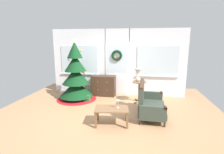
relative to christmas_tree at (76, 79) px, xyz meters
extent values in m
plane|color=#AD7F56|center=(1.37, -1.20, -0.76)|extent=(6.76, 6.76, 0.00)
cube|color=white|center=(-0.15, 0.89, 0.52)|extent=(2.15, 0.08, 2.55)
cube|color=white|center=(2.90, 0.89, 0.52)|extent=(2.15, 0.08, 2.55)
cube|color=white|center=(1.37, 0.89, 1.54)|extent=(0.94, 0.08, 0.50)
cube|color=silver|center=(1.37, 0.85, 0.27)|extent=(0.90, 0.05, 2.05)
cube|color=white|center=(1.37, 0.83, -0.31)|extent=(0.78, 0.02, 0.80)
cube|color=silver|center=(1.37, 0.83, 0.64)|extent=(0.78, 0.01, 1.10)
cube|color=silver|center=(-0.15, 0.84, 0.59)|extent=(1.50, 0.01, 1.10)
cube|color=silver|center=(2.90, 0.84, 0.59)|extent=(1.50, 0.01, 1.10)
cube|color=silver|center=(-0.15, 0.82, 0.02)|extent=(1.59, 0.06, 0.03)
cube|color=silver|center=(2.90, 0.82, 0.02)|extent=(1.59, 0.06, 0.03)
torus|color=black|center=(1.37, 0.79, 0.79)|extent=(0.41, 0.09, 0.41)
cube|color=red|center=(1.37, 0.78, 0.66)|extent=(0.10, 0.02, 0.10)
cylinder|color=#4C331E|center=(0.00, 0.00, -0.66)|extent=(0.10, 0.10, 0.19)
cone|color=red|center=(0.00, 0.00, -0.71)|extent=(1.43, 1.43, 0.10)
cone|color=#0F3819|center=(0.00, 0.00, -0.35)|extent=(1.18, 1.18, 0.57)
cone|color=#0F3819|center=(0.00, 0.00, 0.11)|extent=(0.97, 0.97, 0.57)
cone|color=#0F3819|center=(0.00, 0.00, 0.57)|extent=(0.76, 0.76, 0.57)
cone|color=#0F3819|center=(0.00, 0.00, 1.03)|extent=(0.54, 0.54, 0.57)
cone|color=#E0BC4C|center=(0.00, 0.00, 1.33)|extent=(0.12, 0.12, 0.12)
sphere|color=red|center=(0.14, 0.36, 0.18)|extent=(0.05, 0.05, 0.05)
sphere|color=gold|center=(0.21, 0.08, 0.99)|extent=(0.07, 0.07, 0.07)
sphere|color=silver|center=(-0.27, 0.06, 0.66)|extent=(0.06, 0.06, 0.06)
sphere|color=#264CB2|center=(-0.22, 0.22, 0.48)|extent=(0.06, 0.06, 0.06)
sphere|color=red|center=(0.45, 0.08, -0.23)|extent=(0.06, 0.06, 0.06)
sphere|color=gold|center=(0.25, 0.25, 0.17)|extent=(0.08, 0.08, 0.08)
cube|color=#3D281C|center=(0.89, 0.59, -0.37)|extent=(0.91, 0.44, 0.78)
sphere|color=tan|center=(0.71, 0.38, -0.18)|extent=(0.03, 0.03, 0.03)
sphere|color=tan|center=(1.07, 0.37, -0.18)|extent=(0.03, 0.03, 0.03)
sphere|color=tan|center=(0.71, 0.38, -0.48)|extent=(0.03, 0.03, 0.03)
sphere|color=tan|center=(1.07, 0.37, -0.48)|extent=(0.03, 0.03, 0.03)
cylinder|color=#3D281C|center=(2.91, -1.69, -0.69)|extent=(0.05, 0.05, 0.14)
cylinder|color=#3D281C|center=(2.96, -0.43, -0.69)|extent=(0.05, 0.05, 0.14)
cylinder|color=#3D281C|center=(2.31, -1.67, -0.69)|extent=(0.05, 0.05, 0.14)
cylinder|color=#3D281C|center=(2.36, -0.41, -0.69)|extent=(0.05, 0.05, 0.14)
cube|color=#384238|center=(2.63, -1.05, -0.55)|extent=(0.76, 1.22, 0.14)
cube|color=#384238|center=(2.34, -1.04, -0.17)|extent=(0.16, 1.20, 0.62)
cube|color=#3D281C|center=(2.34, -1.04, 0.17)|extent=(0.12, 1.17, 0.06)
cube|color=#384238|center=(2.61, -1.69, -0.43)|extent=(0.67, 0.11, 0.38)
cylinder|color=#3D281C|center=(2.90, -1.70, -0.26)|extent=(0.09, 0.09, 0.09)
cube|color=#384238|center=(2.66, -0.41, -0.43)|extent=(0.67, 0.11, 0.38)
cylinder|color=#3D281C|center=(2.95, -0.42, -0.26)|extent=(0.09, 0.09, 0.09)
cylinder|color=brown|center=(2.26, 0.08, -0.05)|extent=(0.48, 0.48, 0.02)
cylinder|color=brown|center=(2.26, 0.08, -0.41)|extent=(0.07, 0.07, 0.70)
cube|color=brown|center=(2.42, 0.08, -0.74)|extent=(0.20, 0.05, 0.04)
cube|color=brown|center=(2.18, 0.21, -0.74)|extent=(0.14, 0.20, 0.04)
cube|color=brown|center=(2.18, -0.06, -0.74)|extent=(0.14, 0.20, 0.04)
sphere|color=silver|center=(2.20, 0.12, 0.05)|extent=(0.16, 0.16, 0.16)
cylinder|color=silver|center=(2.20, 0.12, 0.17)|extent=(0.02, 0.02, 0.06)
cone|color=silver|center=(2.20, 0.12, 0.30)|extent=(0.28, 0.28, 0.20)
cube|color=brown|center=(1.60, -1.75, -0.34)|extent=(0.90, 0.63, 0.03)
cube|color=brown|center=(1.25, -2.02, -0.56)|extent=(0.05, 0.05, 0.40)
cube|color=brown|center=(2.01, -1.92, -0.56)|extent=(0.05, 0.05, 0.40)
cube|color=brown|center=(1.19, -1.59, -0.56)|extent=(0.05, 0.05, 0.40)
cube|color=brown|center=(1.95, -1.48, -0.56)|extent=(0.05, 0.05, 0.40)
cylinder|color=silver|center=(1.75, -1.70, -0.33)|extent=(0.06, 0.06, 0.01)
cylinder|color=silver|center=(1.75, -1.70, -0.27)|extent=(0.01, 0.01, 0.10)
cone|color=silver|center=(1.75, -1.70, -0.18)|extent=(0.08, 0.08, 0.09)
cube|color=#266633|center=(0.45, -0.17, -0.65)|extent=(0.22, 0.20, 0.22)
camera|label=1|loc=(2.28, -5.81, 1.31)|focal=27.88mm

